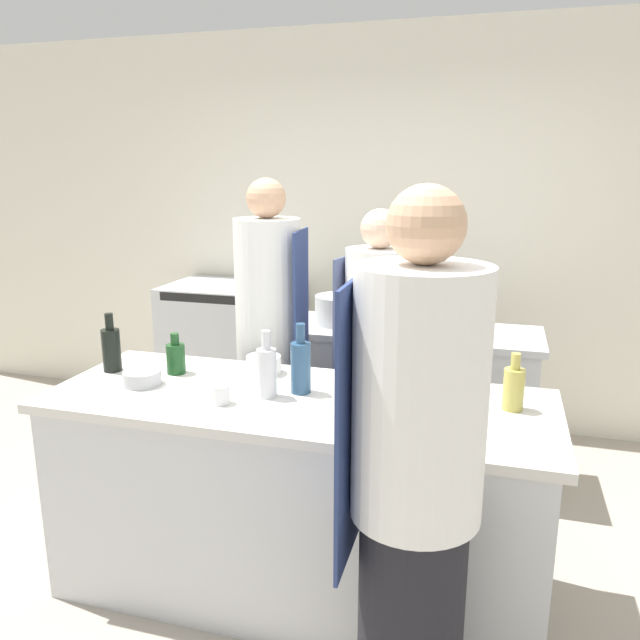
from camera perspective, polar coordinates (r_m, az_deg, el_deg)
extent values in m
plane|color=#A89E8E|center=(3.08, -1.98, -23.06)|extent=(16.00, 16.00, 0.00)
cube|color=silver|center=(4.56, 6.34, 8.09)|extent=(8.00, 0.06, 2.80)
cube|color=silver|center=(2.84, -2.06, -16.03)|extent=(2.05, 0.77, 0.87)
cube|color=silver|center=(2.65, -2.14, -7.44)|extent=(2.13, 0.80, 0.04)
cube|color=silver|center=(3.90, 7.48, -7.54)|extent=(1.54, 0.55, 0.87)
cube|color=silver|center=(3.76, 7.70, -1.06)|extent=(1.60, 0.57, 0.04)
cube|color=silver|center=(4.69, -7.82, -2.93)|extent=(0.95, 0.66, 1.02)
cube|color=black|center=(4.48, -9.40, -6.86)|extent=(0.76, 0.01, 0.36)
cube|color=black|center=(4.29, -9.76, 1.89)|extent=(0.80, 0.01, 0.06)
cylinder|color=black|center=(2.24, 8.22, -26.25)|extent=(0.33, 0.33, 0.83)
cylinder|color=white|center=(1.83, 9.07, -6.81)|extent=(0.39, 0.39, 0.76)
cube|color=navy|center=(1.90, 2.84, -9.37)|extent=(0.02, 0.37, 0.87)
sphere|color=tan|center=(1.72, 9.70, 8.60)|extent=(0.22, 0.22, 0.22)
cylinder|color=black|center=(3.53, -4.52, -10.23)|extent=(0.29, 0.29, 0.83)
cylinder|color=silver|center=(3.29, -4.78, 2.56)|extent=(0.35, 0.35, 0.77)
cube|color=navy|center=(3.27, -1.73, 0.56)|extent=(0.05, 0.33, 0.88)
sphere|color=tan|center=(3.23, -4.95, 11.05)|extent=(0.20, 0.20, 0.20)
cylinder|color=black|center=(3.45, 5.08, -11.49)|extent=(0.29, 0.29, 0.76)
cylinder|color=white|center=(3.20, 5.35, 0.35)|extent=(0.34, 0.34, 0.69)
cube|color=#4C567F|center=(3.29, 2.42, -1.01)|extent=(0.07, 0.33, 0.80)
sphere|color=beige|center=(3.13, 5.53, 8.32)|extent=(0.20, 0.20, 0.20)
cylinder|color=#2D5175|center=(2.65, -1.76, -4.40)|extent=(0.09, 0.09, 0.22)
cylinder|color=#2D5175|center=(2.61, -1.79, -1.23)|extent=(0.04, 0.04, 0.09)
cylinder|color=#B2A84C|center=(2.59, 17.28, -6.08)|extent=(0.08, 0.08, 0.17)
cylinder|color=#B2A84C|center=(2.56, 17.46, -3.63)|extent=(0.04, 0.04, 0.07)
cylinder|color=black|center=(3.09, -18.53, -2.64)|extent=(0.09, 0.09, 0.20)
cylinder|color=black|center=(3.06, -18.73, -0.13)|extent=(0.04, 0.04, 0.08)
cylinder|color=silver|center=(2.62, -4.89, -4.86)|extent=(0.08, 0.08, 0.21)
cylinder|color=silver|center=(2.57, -4.96, -1.84)|extent=(0.04, 0.04, 0.08)
cylinder|color=#19471E|center=(2.99, -13.04, -3.48)|extent=(0.09, 0.09, 0.14)
cylinder|color=#19471E|center=(2.96, -13.14, -1.70)|extent=(0.04, 0.04, 0.05)
cylinder|color=#5B2319|center=(2.69, 9.62, -5.12)|extent=(0.07, 0.07, 0.15)
cylinder|color=#5B2319|center=(2.66, 9.70, -3.04)|extent=(0.03, 0.03, 0.06)
cylinder|color=#B7BABC|center=(2.88, -15.95, -5.10)|extent=(0.17, 0.17, 0.06)
cylinder|color=white|center=(2.93, -5.17, -4.08)|extent=(0.16, 0.16, 0.08)
cylinder|color=white|center=(2.58, -9.07, -6.74)|extent=(0.08, 0.08, 0.08)
cylinder|color=silver|center=(3.82, 1.80, 0.94)|extent=(0.30, 0.30, 0.18)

